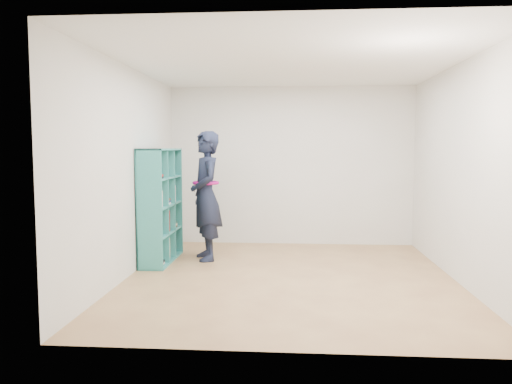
{
  "coord_description": "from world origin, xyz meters",
  "views": [
    {
      "loc": [
        0.04,
        -6.03,
        1.59
      ],
      "look_at": [
        -0.44,
        0.3,
        1.03
      ],
      "focal_mm": 35.0,
      "sensor_mm": 36.0,
      "label": 1
    }
  ],
  "objects": [
    {
      "name": "wall_front",
      "position": [
        0.0,
        -2.25,
        1.3
      ],
      "size": [
        4.0,
        0.02,
        2.6
      ],
      "primitive_type": "cube",
      "color": "silver",
      "rests_on": "floor"
    },
    {
      "name": "ceiling",
      "position": [
        0.0,
        0.0,
        2.6
      ],
      "size": [
        4.5,
        4.5,
        0.0
      ],
      "primitive_type": "plane",
      "color": "white",
      "rests_on": "wall_back"
    },
    {
      "name": "floor",
      "position": [
        0.0,
        0.0,
        0.0
      ],
      "size": [
        4.5,
        4.5,
        0.0
      ],
      "primitive_type": "plane",
      "color": "#8D6240",
      "rests_on": "ground"
    },
    {
      "name": "bookshelf",
      "position": [
        -1.84,
        0.81,
        0.78
      ],
      "size": [
        0.35,
        1.19,
        1.59
      ],
      "color": "teal",
      "rests_on": "floor"
    },
    {
      "name": "wall_left",
      "position": [
        -2.0,
        0.0,
        1.3
      ],
      "size": [
        0.02,
        4.5,
        2.6
      ],
      "primitive_type": "cube",
      "color": "silver",
      "rests_on": "floor"
    },
    {
      "name": "smartphone",
      "position": [
        -1.37,
        0.98,
        1.04
      ],
      "size": [
        0.05,
        0.1,
        0.14
      ],
      "rotation": [
        0.38,
        0.0,
        0.4
      ],
      "color": "silver",
      "rests_on": "person"
    },
    {
      "name": "wall_right",
      "position": [
        2.0,
        0.0,
        1.3
      ],
      "size": [
        0.02,
        4.5,
        2.6
      ],
      "primitive_type": "cube",
      "color": "silver",
      "rests_on": "floor"
    },
    {
      "name": "wall_back",
      "position": [
        0.0,
        2.25,
        1.3
      ],
      "size": [
        4.0,
        0.02,
        2.6
      ],
      "primitive_type": "cube",
      "color": "silver",
      "rests_on": "floor"
    },
    {
      "name": "person",
      "position": [
        -1.2,
        0.96,
        0.92
      ],
      "size": [
        0.66,
        0.79,
        1.84
      ],
      "rotation": [
        0.0,
        0.0,
        -1.18
      ],
      "color": "black",
      "rests_on": "floor"
    }
  ]
}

